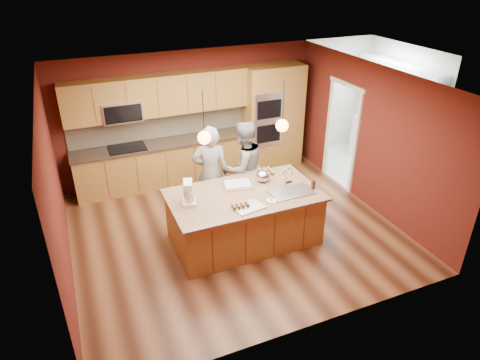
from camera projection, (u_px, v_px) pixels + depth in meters
name	position (u px, v px, depth m)	size (l,w,h in m)	color
floor	(233.00, 229.00, 7.69)	(5.50, 5.50, 0.00)	#3F2012
ceiling	(232.00, 80.00, 6.43)	(5.50, 5.50, 0.00)	silver
wall_back	(189.00, 115.00, 9.09)	(5.50, 5.50, 0.00)	#541A12
wall_front	(312.00, 245.00, 5.02)	(5.50, 5.50, 0.00)	#541A12
wall_left	(55.00, 193.00, 6.11)	(5.00, 5.00, 0.00)	#541A12
wall_right	(369.00, 137.00, 8.00)	(5.00, 5.00, 0.00)	#541A12
cabinet_run	(162.00, 140.00, 8.83)	(3.74, 0.64, 2.30)	olive
oven_column	(273.00, 117.00, 9.57)	(1.30, 0.62, 2.30)	olive
doorway_trim	(341.00, 137.00, 8.79)	(0.08, 1.11, 2.20)	white
laundry_room	(398.00, 81.00, 9.25)	(2.60, 2.70, 2.70)	beige
pendant_left	(204.00, 137.00, 6.24)	(0.20, 0.20, 0.80)	black
pendant_right	(282.00, 125.00, 6.69)	(0.20, 0.20, 0.80)	black
island	(245.00, 217.00, 7.19)	(2.47, 1.38, 1.29)	olive
person_left	(211.00, 173.00, 7.66)	(0.65, 0.43, 1.79)	black
person_right	(244.00, 168.00, 7.89)	(0.86, 0.67, 1.77)	gray
stand_mixer	(189.00, 194.00, 6.63)	(0.27, 0.32, 0.38)	white
sheet_cake	(238.00, 185.00, 7.22)	(0.55, 0.45, 0.05)	silver
cooling_rack	(248.00, 207.00, 6.60)	(0.46, 0.33, 0.02)	#BABCC2
mixing_bowl	(263.00, 176.00, 7.32)	(0.25, 0.25, 0.21)	silver
plate	(271.00, 201.00, 6.78)	(0.16, 0.16, 0.01)	white
tumbler	(313.00, 185.00, 7.11)	(0.07, 0.07, 0.14)	#341D10
phone	(288.00, 182.00, 7.33)	(0.12, 0.06, 0.01)	black
cupcakes_left	(188.00, 187.00, 7.11)	(0.14, 0.14, 0.06)	tan
cupcakes_rack	(240.00, 205.00, 6.58)	(0.29, 0.14, 0.06)	tan
cupcakes_right	(266.00, 172.00, 7.61)	(0.26, 0.26, 0.08)	tan
washer	(392.00, 150.00, 9.59)	(0.61, 0.63, 0.98)	white
dryer	(370.00, 137.00, 10.22)	(0.63, 0.65, 1.02)	white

